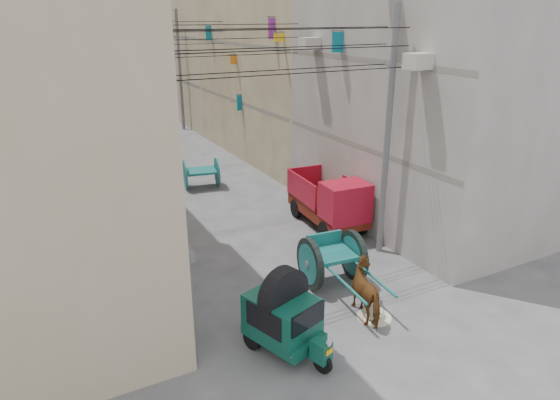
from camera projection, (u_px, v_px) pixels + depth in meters
ground at (421, 395)px, 10.69m from camera, size 140.00×140.00×0.00m
building_row_right at (208, 30)px, 40.20m from camera, size 8.00×62.00×14.00m
end_cap_building at (61, 24)px, 63.11m from camera, size 22.00×10.00×13.00m
shutters_left at (126, 206)px, 17.05m from camera, size 0.18×14.40×2.88m
signboards at (152, 96)px, 27.43m from camera, size 8.22×40.52×5.67m
ac_units at (363, 22)px, 16.04m from camera, size 0.70×6.55×3.35m
utility_poles at (176, 97)px, 23.38m from camera, size 7.40×22.20×8.00m
overhead_cables at (189, 38)px, 20.26m from camera, size 7.40×22.52×1.12m
auto_rickshaw at (284, 314)px, 11.81m from camera, size 1.82×2.46×1.67m
tonga_cart at (332, 259)px, 14.88m from camera, size 1.76×3.57×1.56m
mini_truck at (333, 205)px, 18.58m from camera, size 1.93×3.84×2.09m
second_cart at (201, 172)px, 23.24m from camera, size 1.80×1.66×1.38m
feed_sack at (374, 313)px, 13.37m from camera, size 0.59×0.47×0.29m
horse at (370, 291)px, 13.30m from camera, size 1.07×1.83×1.45m
distant_car_white at (125, 130)px, 32.10m from camera, size 2.54×4.09×1.30m
distant_car_grey at (148, 121)px, 35.39m from camera, size 1.68×3.44×1.09m
distant_car_green at (92, 110)px, 38.79m from camera, size 2.61×4.86×1.34m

